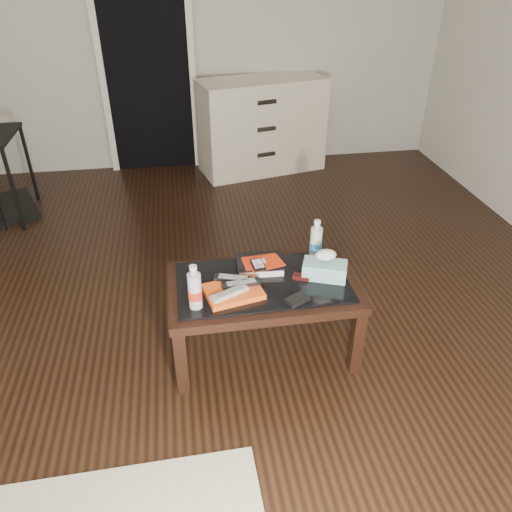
{
  "coord_description": "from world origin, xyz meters",
  "views": [
    {
      "loc": [
        -0.17,
        -2.55,
        1.98
      ],
      "look_at": [
        0.19,
        -0.3,
        0.55
      ],
      "focal_mm": 35.0,
      "sensor_mm": 36.0,
      "label": 1
    }
  ],
  "objects_px": {
    "coffee_table": "(263,291)",
    "dresser": "(262,126)",
    "water_bottle_right": "(316,239)",
    "textbook": "(260,264)",
    "tissue_box": "(325,270)",
    "water_bottle_left": "(195,287)"
  },
  "relations": [
    {
      "from": "textbook",
      "to": "tissue_box",
      "type": "height_order",
      "value": "tissue_box"
    },
    {
      "from": "textbook",
      "to": "tissue_box",
      "type": "xyz_separation_m",
      "value": [
        0.33,
        -0.14,
        0.02
      ]
    },
    {
      "from": "textbook",
      "to": "tissue_box",
      "type": "relative_size",
      "value": 1.09
    },
    {
      "from": "dresser",
      "to": "water_bottle_left",
      "type": "distance_m",
      "value": 2.93
    },
    {
      "from": "dresser",
      "to": "textbook",
      "type": "height_order",
      "value": "dresser"
    },
    {
      "from": "water_bottle_left",
      "to": "textbook",
      "type": "bearing_deg",
      "value": 38.22
    },
    {
      "from": "water_bottle_left",
      "to": "water_bottle_right",
      "type": "height_order",
      "value": "same"
    },
    {
      "from": "textbook",
      "to": "water_bottle_left",
      "type": "height_order",
      "value": "water_bottle_left"
    },
    {
      "from": "water_bottle_left",
      "to": "tissue_box",
      "type": "bearing_deg",
      "value": 11.92
    },
    {
      "from": "coffee_table",
      "to": "textbook",
      "type": "relative_size",
      "value": 4.0
    },
    {
      "from": "dresser",
      "to": "water_bottle_right",
      "type": "relative_size",
      "value": 5.38
    },
    {
      "from": "water_bottle_left",
      "to": "tissue_box",
      "type": "height_order",
      "value": "water_bottle_left"
    },
    {
      "from": "water_bottle_left",
      "to": "water_bottle_right",
      "type": "xyz_separation_m",
      "value": [
        0.7,
        0.34,
        0.0
      ]
    },
    {
      "from": "coffee_table",
      "to": "water_bottle_left",
      "type": "bearing_deg",
      "value": -156.43
    },
    {
      "from": "water_bottle_right",
      "to": "dresser",
      "type": "bearing_deg",
      "value": 87.32
    },
    {
      "from": "textbook",
      "to": "water_bottle_left",
      "type": "xyz_separation_m",
      "value": [
        -0.37,
        -0.29,
        0.1
      ]
    },
    {
      "from": "coffee_table",
      "to": "dresser",
      "type": "bearing_deg",
      "value": 80.39
    },
    {
      "from": "textbook",
      "to": "coffee_table",
      "type": "bearing_deg",
      "value": -89.19
    },
    {
      "from": "coffee_table",
      "to": "water_bottle_right",
      "type": "bearing_deg",
      "value": 29.29
    },
    {
      "from": "coffee_table",
      "to": "water_bottle_right",
      "type": "distance_m",
      "value": 0.42
    },
    {
      "from": "water_bottle_right",
      "to": "coffee_table",
      "type": "bearing_deg",
      "value": -150.71
    },
    {
      "from": "coffee_table",
      "to": "textbook",
      "type": "distance_m",
      "value": 0.16
    }
  ]
}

